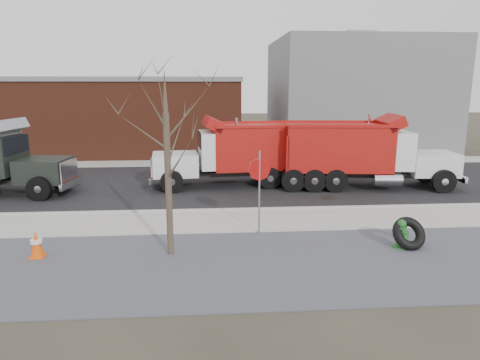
{
  "coord_description": "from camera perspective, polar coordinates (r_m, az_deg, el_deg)",
  "views": [
    {
      "loc": [
        -2.06,
        -14.18,
        4.72
      ],
      "look_at": [
        -0.98,
        0.75,
        1.4
      ],
      "focal_mm": 32.0,
      "sensor_mm": 36.0,
      "label": 1
    }
  ],
  "objects": [
    {
      "name": "ground",
      "position": [
        15.08,
        3.93,
        -5.76
      ],
      "size": [
        120.0,
        120.0,
        0.0
      ],
      "primitive_type": "plane",
      "color": "#383328",
      "rests_on": "ground"
    },
    {
      "name": "truck_tire",
      "position": [
        13.63,
        21.6,
        -6.65
      ],
      "size": [
        1.15,
        0.98,
        1.0
      ],
      "color": "black",
      "rests_on": "ground"
    },
    {
      "name": "gravel_verge",
      "position": [
        11.85,
        6.32,
        -10.98
      ],
      "size": [
        60.0,
        5.0,
        0.03
      ],
      "primitive_type": "cube",
      "color": "slate",
      "rests_on": "ground"
    },
    {
      "name": "fire_hydrant",
      "position": [
        13.57,
        20.68,
        -6.87
      ],
      "size": [
        0.51,
        0.49,
        0.89
      ],
      "rotation": [
        0.0,
        0.0,
        0.27
      ],
      "color": "#2A6E31",
      "rests_on": "ground"
    },
    {
      "name": "dump_truck_red_a",
      "position": [
        20.67,
        15.63,
        3.69
      ],
      "size": [
        8.42,
        3.03,
        3.37
      ],
      "rotation": [
        0.0,
        0.0,
        -0.1
      ],
      "color": "black",
      "rests_on": "ground"
    },
    {
      "name": "sidewalk",
      "position": [
        15.31,
        3.8,
        -5.36
      ],
      "size": [
        60.0,
        2.5,
        0.06
      ],
      "primitive_type": "cube",
      "color": "#9E9B93",
      "rests_on": "ground"
    },
    {
      "name": "far_sidewalk",
      "position": [
        26.67,
        0.35,
        2.38
      ],
      "size": [
        60.0,
        2.0,
        0.06
      ],
      "primitive_type": "cube",
      "color": "#9E9B93",
      "rests_on": "ground"
    },
    {
      "name": "stop_sign",
      "position": [
        13.48,
        2.61,
        0.25
      ],
      "size": [
        0.73,
        0.18,
        2.73
      ],
      "rotation": [
        0.0,
        0.0,
        -0.18
      ],
      "color": "gray",
      "rests_on": "ground"
    },
    {
      "name": "traffic_cone_far",
      "position": [
        13.29,
        -25.5,
        -7.76
      ],
      "size": [
        0.41,
        0.41,
        0.79
      ],
      "color": "#EE4D07",
      "rests_on": "ground"
    },
    {
      "name": "bare_tree",
      "position": [
        11.72,
        -9.75,
        5.34
      ],
      "size": [
        3.2,
        3.2,
        5.2
      ],
      "color": "#382D23",
      "rests_on": "ground"
    },
    {
      "name": "dump_truck_red_b",
      "position": [
        20.33,
        0.26,
        3.91
      ],
      "size": [
        7.87,
        2.94,
        3.3
      ],
      "rotation": [
        0.0,
        0.0,
        3.24
      ],
      "color": "black",
      "rests_on": "ground"
    },
    {
      "name": "building_brick",
      "position": [
        32.24,
        -18.59,
        8.19
      ],
      "size": [
        20.2,
        8.2,
        5.3
      ],
      "color": "#602B1B",
      "rests_on": "ground"
    },
    {
      "name": "building_grey",
      "position": [
        34.03,
        15.1,
        10.87
      ],
      "size": [
        12.0,
        10.0,
        8.0
      ],
      "color": "slate",
      "rests_on": "ground"
    },
    {
      "name": "road",
      "position": [
        21.11,
        1.56,
        -0.39
      ],
      "size": [
        60.0,
        9.4,
        0.02
      ],
      "primitive_type": "cube",
      "color": "black",
      "rests_on": "ground"
    },
    {
      "name": "curb",
      "position": [
        16.53,
        3.19,
        -3.9
      ],
      "size": [
        60.0,
        0.15,
        0.11
      ],
      "primitive_type": "cube",
      "color": "#9E9B93",
      "rests_on": "ground"
    }
  ]
}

